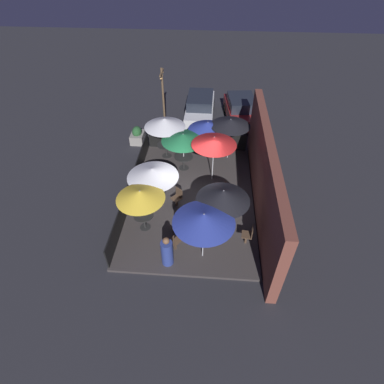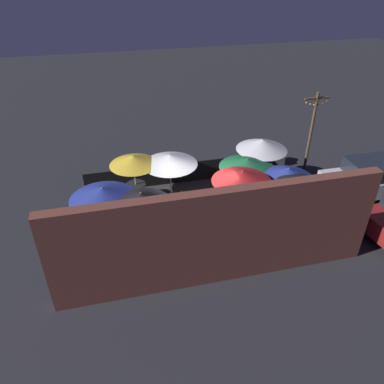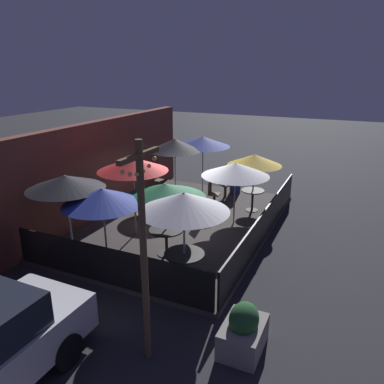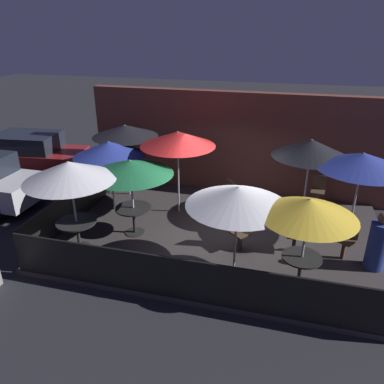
{
  "view_description": "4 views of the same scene",
  "coord_description": "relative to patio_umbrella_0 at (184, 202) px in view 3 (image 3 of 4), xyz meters",
  "views": [
    {
      "loc": [
        10.2,
        0.77,
        9.65
      ],
      "look_at": [
        0.84,
        0.07,
        1.22
      ],
      "focal_mm": 28.0,
      "sensor_mm": 36.0,
      "label": 1
    },
    {
      "loc": [
        2.81,
        11.22,
        8.84
      ],
      "look_at": [
        0.08,
        -0.02,
        1.35
      ],
      "focal_mm": 35.0,
      "sensor_mm": 36.0,
      "label": 2
    },
    {
      "loc": [
        -10.39,
        -5.07,
        5.05
      ],
      "look_at": [
        -0.29,
        -0.47,
        1.33
      ],
      "focal_mm": 35.0,
      "sensor_mm": 36.0,
      "label": 3
    },
    {
      "loc": [
        1.49,
        -8.57,
        5.18
      ],
      "look_at": [
        -0.73,
        -0.29,
        1.35
      ],
      "focal_mm": 35.0,
      "sensor_mm": 36.0,
      "label": 4
    }
  ],
  "objects": [
    {
      "name": "ground_plane",
      "position": [
        3.26,
        1.62,
        -2.16
      ],
      "size": [
        60.0,
        60.0,
        0.0
      ],
      "primitive_type": "plane",
      "color": "#26262B"
    },
    {
      "name": "patio_deck",
      "position": [
        3.26,
        1.62,
        -2.1
      ],
      "size": [
        8.33,
        5.67,
        0.12
      ],
      "color": "#383333",
      "rests_on": "ground_plane"
    },
    {
      "name": "building_wall",
      "position": [
        3.26,
        4.69,
        -0.49
      ],
      "size": [
        9.93,
        0.36,
        3.34
      ],
      "color": "brown",
      "rests_on": "ground_plane"
    },
    {
      "name": "fence_front",
      "position": [
        3.26,
        -1.17,
        -1.56
      ],
      "size": [
        8.13,
        0.05,
        0.95
      ],
      "color": "black",
      "rests_on": "patio_deck"
    },
    {
      "name": "fence_side_left",
      "position": [
        -0.86,
        1.62,
        -1.56
      ],
      "size": [
        0.05,
        5.47,
        0.95
      ],
      "color": "black",
      "rests_on": "patio_deck"
    },
    {
      "name": "patio_umbrella_0",
      "position": [
        0.0,
        0.0,
        0.0
      ],
      "size": [
        2.11,
        2.11,
        2.27
      ],
      "color": "#B2B2B7",
      "rests_on": "patio_deck"
    },
    {
      "name": "patio_umbrella_1",
      "position": [
        5.25,
        -0.19,
        -0.17
      ],
      "size": [
        1.9,
        1.9,
        2.06
      ],
      "color": "#B2B2B7",
      "rests_on": "patio_deck"
    },
    {
      "name": "patio_umbrella_2",
      "position": [
        1.03,
        1.04,
        -0.18
      ],
      "size": [
        2.15,
        2.15,
        2.04
      ],
      "color": "#B2B2B7",
      "rests_on": "patio_deck"
    },
    {
      "name": "patio_umbrella_3",
      "position": [
        6.5,
        2.28,
        0.06
      ],
      "size": [
        2.19,
        2.19,
        2.3
      ],
      "color": "#B2B2B7",
      "rests_on": "patio_deck"
    },
    {
      "name": "patio_umbrella_4",
      "position": [
        -0.11,
        2.19,
        -0.15
      ],
      "size": [
        2.03,
        2.03,
        2.1
      ],
      "color": "#B2B2B7",
      "rests_on": "patio_deck"
    },
    {
      "name": "patio_umbrella_5",
      "position": [
        5.33,
        2.94,
        0.08
      ],
      "size": [
        2.03,
        2.03,
        2.35
      ],
      "color": "#B2B2B7",
      "rests_on": "patio_deck"
    },
    {
      "name": "patio_umbrella_6",
      "position": [
        3.85,
        0.04,
        -0.19
      ],
      "size": [
        2.18,
        2.18,
        2.06
      ],
      "color": "#B2B2B7",
      "rests_on": "patio_deck"
    },
    {
      "name": "patio_umbrella_7",
      "position": [
        -0.12,
        3.32,
        0.08
      ],
      "size": [
        2.02,
        2.02,
        2.3
      ],
      "color": "#B2B2B7",
      "rests_on": "patio_deck"
    },
    {
      "name": "patio_umbrella_8",
      "position": [
        1.81,
        2.53,
        0.19
      ],
      "size": [
        2.09,
        2.09,
        2.43
      ],
      "color": "#B2B2B7",
      "rests_on": "patio_deck"
    },
    {
      "name": "dining_table_0",
      "position": [
        -0.0,
        -0.0,
        -1.44
      ],
      "size": [
        0.96,
        0.96,
        0.74
      ],
      "color": "black",
      "rests_on": "patio_deck"
    },
    {
      "name": "dining_table_1",
      "position": [
        5.25,
        -0.19,
        -1.43
      ],
      "size": [
        0.81,
        0.81,
        0.77
      ],
      "color": "black",
      "rests_on": "patio_deck"
    },
    {
      "name": "dining_table_2",
      "position": [
        1.03,
        1.04,
        -1.44
      ],
      "size": [
        0.94,
        0.94,
        0.75
      ],
      "color": "black",
      "rests_on": "patio_deck"
    },
    {
      "name": "patio_chair_0",
      "position": [
        3.16,
        2.93,
        -1.51
      ],
      "size": [
        0.56,
        0.56,
        0.96
      ],
      "rotation": [
        0.0,
        0.0,
        -2.42
      ],
      "color": "#4C3828",
      "rests_on": "patio_deck"
    },
    {
      "name": "patio_chair_1",
      "position": [
        6.3,
        1.25,
        -1.51
      ],
      "size": [
        0.56,
        0.56,
        0.96
      ],
      "rotation": [
        0.0,
        0.0,
        -2.2
      ],
      "color": "#4C3828",
      "rests_on": "patio_deck"
    },
    {
      "name": "patio_chair_2",
      "position": [
        5.76,
        4.03,
        -1.52
      ],
      "size": [
        0.44,
        0.44,
        0.95
      ],
      "rotation": [
        0.0,
        0.0,
        -1.69
      ],
      "color": "#4C3828",
      "rests_on": "patio_deck"
    },
    {
      "name": "patio_chair_3",
      "position": [
        3.8,
        1.02,
        -1.55
      ],
      "size": [
        0.56,
        0.56,
        0.91
      ],
      "rotation": [
        0.0,
        0.0,
        -0.7
      ],
      "color": "#4C3828",
      "rests_on": "patio_deck"
    },
    {
      "name": "patio_chair_4",
      "position": [
        5.12,
        1.29,
        -1.54
      ],
      "size": [
        0.43,
        0.43,
        0.91
      ],
      "rotation": [
        0.0,
        0.0,
        -1.48
      ],
      "color": "#4C3828",
      "rests_on": "patio_deck"
    },
    {
      "name": "patron_0",
      "position": [
        6.9,
        0.99,
        -1.42
      ],
      "size": [
        0.62,
        0.62,
        1.39
      ],
      "rotation": [
        0.0,
        0.0,
        3.91
      ],
      "color": "navy",
      "rests_on": "patio_deck"
    },
    {
      "name": "planter_box",
      "position": [
        -1.51,
        -1.93,
        -1.75
      ],
      "size": [
        1.05,
        0.73,
        0.97
      ],
      "color": "gray",
      "rests_on": "ground_plane"
    },
    {
      "name": "light_post",
      "position": [
        -2.41,
        -0.41,
        0.09
      ],
      "size": [
        1.1,
        0.12,
        4.02
      ],
      "color": "brown",
      "rests_on": "ground_plane"
    }
  ]
}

